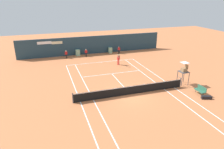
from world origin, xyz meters
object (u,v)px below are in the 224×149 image
Objects in this scene: equipment_bag at (207,97)px; tennis_ball_near_service_line at (138,69)px; umpire_chair at (184,70)px; player_bench at (201,90)px; ball_kid_right_post at (86,52)px; tennis_ball_by_sideline at (121,69)px; ball_kid_centre_post at (119,50)px; player_on_baseline at (118,59)px; ball_kid_left_post at (66,54)px.

equipment_bag is 10.59m from tennis_ball_near_service_line.
player_bench is (0.16, -2.81, -1.18)m from umpire_chair.
ball_kid_right_post is (-8.38, 18.76, 0.56)m from equipment_bag.
umpire_chair reaches higher than ball_kid_right_post.
ball_kid_right_post is (-8.27, 14.85, -0.96)m from umpire_chair.
equipment_bag is 15.97× the size of tennis_ball_near_service_line.
umpire_chair is 8.71m from tennis_ball_by_sideline.
equipment_bag is 0.84× the size of ball_kid_centre_post.
equipment_bag is 13.83m from player_on_baseline.
equipment_bag is at bearing 116.84° from ball_kid_right_post.
player_on_baseline reaches higher than player_bench.
ball_kid_right_post reaches higher than tennis_ball_near_service_line.
tennis_ball_near_service_line is at bearing 23.90° from umpire_chair.
ball_kid_centre_post is at bearing 177.42° from ball_kid_left_post.
ball_kid_centre_post is at bearing -121.44° from player_on_baseline.
umpire_chair is at bearing -54.43° from tennis_ball_by_sideline.
umpire_chair reaches higher than ball_kid_left_post.
player_bench is 18.75× the size of tennis_ball_by_sideline.
ball_kid_left_post is at bearing 33.57° from player_bench.
player_on_baseline reaches higher than tennis_ball_by_sideline.
tennis_ball_by_sideline is at bearing 27.74° from player_bench.
umpire_chair is 10.20m from player_on_baseline.
ball_kid_centre_post is 18.93× the size of tennis_ball_by_sideline.
tennis_ball_near_service_line is at bearing 125.43° from ball_kid_right_post.
tennis_ball_near_service_line is at bearing 113.27° from player_on_baseline.
umpire_chair is 38.77× the size of tennis_ball_by_sideline.
equipment_bag is 22.10m from ball_kid_left_post.
tennis_ball_near_service_line is (-2.89, 10.19, -0.13)m from equipment_bag.
umpire_chair is 18.84m from ball_kid_left_post.
ball_kid_left_post is 1.03× the size of ball_kid_right_post.
umpire_chair is at bearing 3.29° from player_bench.
umpire_chair is 15.08m from ball_kid_centre_post.
equipment_bag is 0.84× the size of ball_kid_left_post.
tennis_ball_by_sideline is at bearing 127.26° from ball_kid_left_post.
ball_kid_centre_post reaches higher than equipment_bag.
player_on_baseline reaches higher than ball_kid_left_post.
tennis_ball_near_service_line is (8.78, -8.57, -0.71)m from ball_kid_left_post.
player_bench is 9.57m from tennis_ball_near_service_line.
player_on_baseline is (-4.65, 9.05, -0.73)m from umpire_chair.
tennis_ball_by_sideline is (6.58, -7.89, -0.71)m from ball_kid_left_post.
equipment_bag reaches higher than tennis_ball_near_service_line.
equipment_bag is at bearing -64.95° from tennis_ball_by_sideline.
tennis_ball_by_sideline is at bearing 115.46° from ball_kid_right_post.
ball_kid_left_post reaches higher than tennis_ball_by_sideline.
player_on_baseline is 26.69× the size of tennis_ball_near_service_line.
equipment_bag is 0.87× the size of ball_kid_right_post.
umpire_chair is 2.11× the size of ball_kid_right_post.
player_on_baseline is at bearing 81.14° from tennis_ball_by_sideline.
tennis_ball_near_service_line is at bearing -17.15° from tennis_ball_by_sideline.
ball_kid_right_post is at bearing -68.62° from player_on_baseline.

